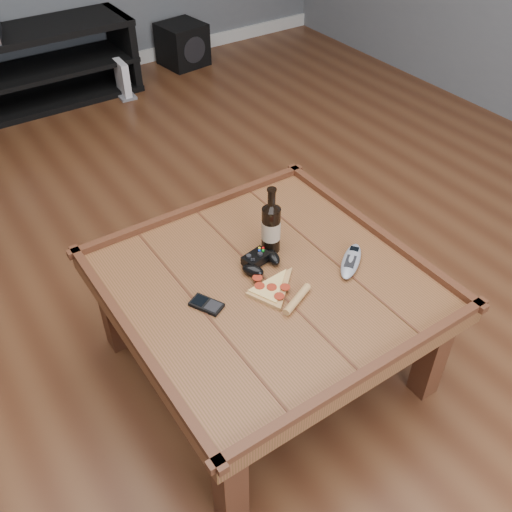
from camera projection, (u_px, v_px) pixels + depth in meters
ground at (265, 365)px, 2.22m from camera, size 6.00×6.00×0.00m
baseboard at (26, 85)px, 4.06m from camera, size 5.00×0.02×0.10m
coffee_table at (267, 293)px, 1.96m from camera, size 1.03×1.03×0.48m
media_console at (30, 69)px, 3.79m from camera, size 1.40×0.45×0.50m
beer_bottle at (271, 226)px, 1.98m from camera, size 0.07×0.07×0.26m
game_controller at (260, 261)px, 1.96m from camera, size 0.16×0.12×0.04m
pizza_slice at (275, 291)px, 1.87m from camera, size 0.25×0.30×0.03m
smartphone at (207, 305)px, 1.83m from camera, size 0.10×0.12×0.01m
remote_control at (351, 261)px, 1.98m from camera, size 0.19×0.17×0.03m
subwoofer at (183, 44)px, 4.37m from camera, size 0.35×0.35×0.31m
game_console at (123, 81)px, 3.97m from camera, size 0.12×0.20×0.25m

